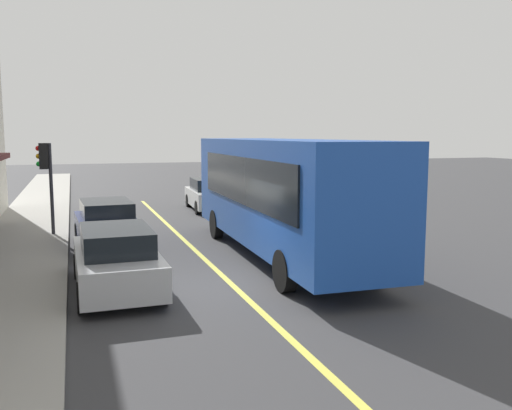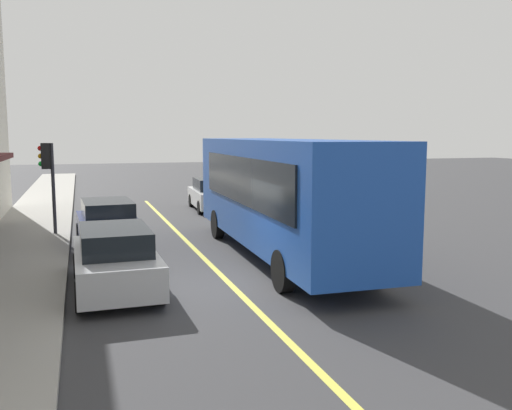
{
  "view_description": "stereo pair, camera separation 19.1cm",
  "coord_description": "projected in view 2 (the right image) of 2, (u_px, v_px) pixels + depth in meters",
  "views": [
    {
      "loc": [
        -12.49,
        3.58,
        3.63
      ],
      "look_at": [
        2.57,
        -1.46,
        1.6
      ],
      "focal_mm": 38.54,
      "sensor_mm": 36.0,
      "label": 1
    },
    {
      "loc": [
        -12.55,
        3.4,
        3.63
      ],
      "look_at": [
        2.57,
        -1.46,
        1.6
      ],
      "focal_mm": 38.54,
      "sensor_mm": 36.0,
      "label": 2
    }
  ],
  "objects": [
    {
      "name": "car_navy",
      "position": [
        108.0,
        225.0,
        17.76
      ],
      "size": [
        4.38,
        2.03,
        1.52
      ],
      "color": "navy",
      "rests_on": "ground"
    },
    {
      "name": "traffic_light",
      "position": [
        48.0,
        166.0,
        19.19
      ],
      "size": [
        0.3,
        0.52,
        3.2
      ],
      "color": "#2D2D33",
      "rests_on": "sidewalk"
    },
    {
      "name": "car_silver",
      "position": [
        115.0,
        260.0,
        12.81
      ],
      "size": [
        4.33,
        1.92,
        1.52
      ],
      "color": "#B7BABF",
      "rests_on": "ground"
    },
    {
      "name": "car_white",
      "position": [
        212.0,
        195.0,
        26.75
      ],
      "size": [
        4.39,
        2.03,
        1.52
      ],
      "color": "white",
      "rests_on": "ground"
    },
    {
      "name": "ground",
      "position": [
        231.0,
        285.0,
        13.34
      ],
      "size": [
        120.0,
        120.0,
        0.0
      ],
      "primitive_type": "plane",
      "color": "#38383A"
    },
    {
      "name": "bus",
      "position": [
        280.0,
        191.0,
        16.23
      ],
      "size": [
        11.19,
        2.81,
        3.5
      ],
      "color": "#1E4CAD",
      "rests_on": "ground"
    },
    {
      "name": "lane_centre_stripe",
      "position": [
        231.0,
        285.0,
        13.34
      ],
      "size": [
        36.0,
        0.16,
        0.01
      ],
      "primitive_type": "cube",
      "color": "#D8D14C",
      "rests_on": "ground"
    }
  ]
}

